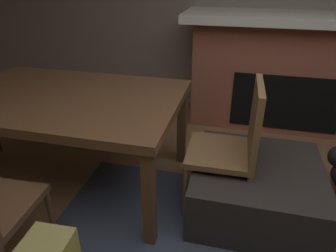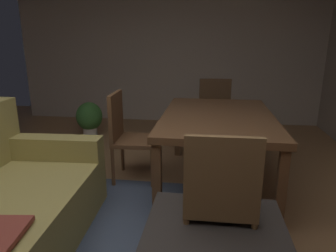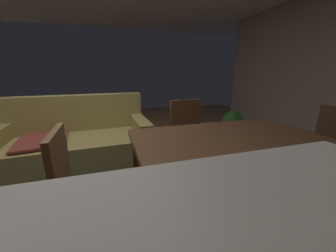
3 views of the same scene
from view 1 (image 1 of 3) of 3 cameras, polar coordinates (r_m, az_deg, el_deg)
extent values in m
cube|color=#9E5642|center=(3.46, 21.14, 8.80)|extent=(1.89, 0.60, 1.08)
cube|color=black|center=(3.28, 20.98, 4.26)|extent=(1.04, 0.10, 0.56)
cube|color=white|center=(3.29, 22.99, 18.10)|extent=(2.13, 0.76, 0.08)
cube|color=#2D2826|center=(2.24, 16.03, -11.16)|extent=(0.84, 0.83, 0.37)
cube|color=black|center=(2.16, 12.49, -5.75)|extent=(0.12, 0.16, 0.02)
cube|color=brown|center=(2.31, -18.60, 4.80)|extent=(1.64, 1.07, 0.06)
cube|color=brown|center=(1.83, -3.51, -13.61)|extent=(0.07, 0.07, 0.68)
cube|color=brown|center=(2.60, 2.59, -0.14)|extent=(0.07, 0.07, 0.68)
cube|color=brown|center=(3.22, -24.94, 2.87)|extent=(0.07, 0.07, 0.68)
cube|color=brown|center=(2.11, 9.70, -4.87)|extent=(0.45, 0.45, 0.04)
cube|color=brown|center=(1.99, 16.03, 0.91)|extent=(0.05, 0.44, 0.48)
cylinder|color=brown|center=(2.09, 3.23, -12.38)|extent=(0.04, 0.04, 0.41)
cylinder|color=brown|center=(2.41, 4.85, -6.39)|extent=(0.04, 0.04, 0.41)
cylinder|color=brown|center=(2.08, 14.44, -13.56)|extent=(0.04, 0.04, 0.41)
cylinder|color=brown|center=(2.40, 14.40, -7.37)|extent=(0.04, 0.04, 0.41)
cylinder|color=brown|center=(2.04, -20.84, -15.83)|extent=(0.04, 0.04, 0.41)
camera|label=2|loc=(2.42, 60.71, 11.25)|focal=32.17mm
camera|label=3|loc=(3.11, 10.53, 22.35)|focal=20.61mm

